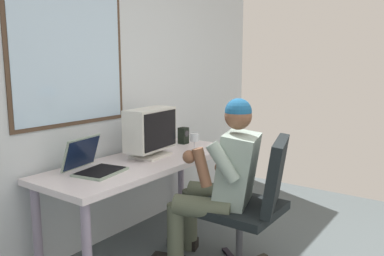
% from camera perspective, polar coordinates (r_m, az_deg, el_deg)
% --- Properties ---
extents(wall_rear, '(4.72, 0.08, 2.67)m').
position_cam_1_polar(wall_rear, '(3.18, -14.00, 6.96)').
color(wall_rear, silver).
rests_on(wall_rear, ground).
extents(desk, '(1.75, 0.66, 0.72)m').
position_cam_1_polar(desk, '(3.11, -6.92, -6.07)').
color(desk, gray).
rests_on(desk, ground).
extents(office_chair, '(0.61, 0.63, 0.97)m').
position_cam_1_polar(office_chair, '(2.77, 9.43, -9.85)').
color(office_chair, black).
rests_on(office_chair, ground).
extents(person_seated, '(0.64, 0.82, 1.24)m').
position_cam_1_polar(person_seated, '(2.80, 4.17, -7.51)').
color(person_seated, '#505745').
rests_on(person_seated, ground).
extents(crt_monitor, '(0.48, 0.26, 0.39)m').
position_cam_1_polar(crt_monitor, '(3.14, -6.13, -0.30)').
color(crt_monitor, beige).
rests_on(crt_monitor, desk).
extents(laptop, '(0.39, 0.39, 0.24)m').
position_cam_1_polar(laptop, '(2.80, -14.56, -5.00)').
color(laptop, gray).
rests_on(laptop, desk).
extents(wine_glass, '(0.08, 0.08, 0.15)m').
position_cam_1_polar(wine_glass, '(3.35, 0.34, -1.50)').
color(wine_glass, silver).
rests_on(wine_glass, desk).
extents(desk_speaker, '(0.08, 0.08, 0.15)m').
position_cam_1_polar(desk_speaker, '(3.64, -1.27, -1.12)').
color(desk_speaker, black).
rests_on(desk_speaker, desk).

